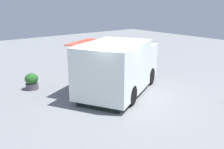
# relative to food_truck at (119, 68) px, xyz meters

# --- Properties ---
(ground_plane) EXTENTS (40.00, 40.00, 0.00)m
(ground_plane) POSITION_rel_food_truck_xyz_m (0.62, -1.03, -1.11)
(ground_plane) COLOR gray
(food_truck) EXTENTS (4.26, 5.40, 2.30)m
(food_truck) POSITION_rel_food_truck_xyz_m (0.00, 0.00, 0.00)
(food_truck) COLOR white
(food_truck) RESTS_ON ground_plane
(planter_flowering_far) EXTENTS (0.61, 0.61, 0.76)m
(planter_flowering_far) POSITION_rel_food_truck_xyz_m (-2.78, -2.97, -0.72)
(planter_flowering_far) COLOR #574D5A
(planter_flowering_far) RESTS_ON ground_plane
(trash_bin) EXTENTS (0.52, 0.52, 0.94)m
(trash_bin) POSITION_rel_food_truck_xyz_m (-2.09, 3.54, -0.63)
(trash_bin) COLOR #282522
(trash_bin) RESTS_ON ground_plane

